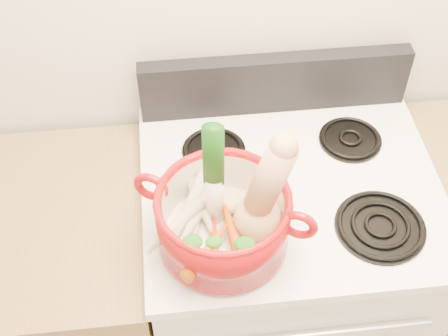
{
  "coord_description": "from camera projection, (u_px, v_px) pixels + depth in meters",
  "views": [
    {
      "loc": [
        -0.29,
        0.38,
        2.19
      ],
      "look_at": [
        -0.2,
        1.22,
        1.24
      ],
      "focal_mm": 50.0,
      "sensor_mm": 36.0,
      "label": 1
    }
  ],
  "objects": [
    {
      "name": "parsnip_3",
      "position": [
        175.0,
        225.0,
        1.42
      ],
      "size": [
        0.16,
        0.15,
        0.05
      ],
      "primitive_type": "cone",
      "rotation": [
        1.66,
        0.0,
        -0.84
      ],
      "color": "beige",
      "rests_on": "dutch_oven"
    },
    {
      "name": "leek",
      "position": [
        214.0,
        174.0,
        1.38
      ],
      "size": [
        0.06,
        0.06,
        0.31
      ],
      "primitive_type": "cylinder",
      "rotation": [
        -0.01,
        0.0,
        -0.21
      ],
      "color": "white",
      "rests_on": "dutch_oven"
    },
    {
      "name": "burner_front_left",
      "position": [
        226.0,
        240.0,
        1.5
      ],
      "size": [
        0.22,
        0.22,
        0.02
      ],
      "primitive_type": "cylinder",
      "color": "black",
      "rests_on": "cooktop"
    },
    {
      "name": "burner_front_right",
      "position": [
        380.0,
        226.0,
        1.52
      ],
      "size": [
        0.22,
        0.22,
        0.02
      ],
      "primitive_type": "cylinder",
      "color": "black",
      "rests_on": "cooktop"
    },
    {
      "name": "burner_back_right",
      "position": [
        350.0,
        138.0,
        1.72
      ],
      "size": [
        0.17,
        0.17,
        0.02
      ],
      "primitive_type": "cylinder",
      "color": "black",
      "rests_on": "cooktop"
    },
    {
      "name": "cooktop",
      "position": [
        291.0,
        189.0,
        1.63
      ],
      "size": [
        0.78,
        0.67,
        0.03
      ],
      "primitive_type": "cube",
      "color": "white",
      "rests_on": "stove_body"
    },
    {
      "name": "dutch_oven",
      "position": [
        223.0,
        219.0,
        1.43
      ],
      "size": [
        0.41,
        0.41,
        0.15
      ],
      "primitive_type": "cylinder",
      "rotation": [
        0.0,
        0.0,
        -0.43
      ],
      "color": "#960A0C",
      "rests_on": "burner_front_left"
    },
    {
      "name": "ginger",
      "position": [
        227.0,
        204.0,
        1.49
      ],
      "size": [
        0.1,
        0.08,
        0.05
      ],
      "primitive_type": "ellipsoid",
      "rotation": [
        0.0,
        0.0,
        0.17
      ],
      "color": "tan",
      "rests_on": "dutch_oven"
    },
    {
      "name": "carrot_2",
      "position": [
        232.0,
        233.0,
        1.42
      ],
      "size": [
        0.06,
        0.2,
        0.05
      ],
      "primitive_type": "cone",
      "rotation": [
        1.66,
        0.0,
        0.14
      ],
      "color": "#CA520A",
      "rests_on": "dutch_oven"
    },
    {
      "name": "burner_back_left",
      "position": [
        214.0,
        150.0,
        1.69
      ],
      "size": [
        0.17,
        0.17,
        0.02
      ],
      "primitive_type": "cylinder",
      "color": "black",
      "rests_on": "cooktop"
    },
    {
      "name": "stove_body",
      "position": [
        279.0,
        283.0,
        1.99
      ],
      "size": [
        0.76,
        0.65,
        0.92
      ],
      "primitive_type": "cube",
      "color": "white",
      "rests_on": "floor"
    },
    {
      "name": "parsnip_1",
      "position": [
        189.0,
        227.0,
        1.44
      ],
      "size": [
        0.13,
        0.19,
        0.06
      ],
      "primitive_type": "cone",
      "rotation": [
        1.66,
        0.0,
        -0.53
      ],
      "color": "beige",
      "rests_on": "dutch_oven"
    },
    {
      "name": "carrot_0",
      "position": [
        214.0,
        242.0,
        1.42
      ],
      "size": [
        0.04,
        0.14,
        0.04
      ],
      "primitive_type": "cone",
      "rotation": [
        1.66,
        0.0,
        -0.09
      ],
      "color": "red",
      "rests_on": "dutch_oven"
    },
    {
      "name": "carrot_1",
      "position": [
        207.0,
        252.0,
        1.39
      ],
      "size": [
        0.13,
        0.15,
        0.05
      ],
      "primitive_type": "cone",
      "rotation": [
        1.66,
        0.0,
        -0.7
      ],
      "color": "#C8600A",
      "rests_on": "dutch_oven"
    },
    {
      "name": "oven_handle",
      "position": [
        311.0,
        335.0,
        1.53
      ],
      "size": [
        0.6,
        0.02,
        0.02
      ],
      "primitive_type": "cylinder",
      "rotation": [
        0.0,
        1.57,
        0.0
      ],
      "color": "silver",
      "rests_on": "stove_body"
    },
    {
      "name": "control_backsplash",
      "position": [
        275.0,
        83.0,
        1.75
      ],
      "size": [
        0.76,
        0.05,
        0.18
      ],
      "primitive_type": "cube",
      "color": "black",
      "rests_on": "cooktop"
    },
    {
      "name": "parsnip_0",
      "position": [
        196.0,
        214.0,
        1.47
      ],
      "size": [
        0.07,
        0.21,
        0.06
      ],
      "primitive_type": "cone",
      "rotation": [
        1.66,
        0.0,
        -0.14
      ],
      "color": "beige",
      "rests_on": "dutch_oven"
    },
    {
      "name": "parsnip_4",
      "position": [
        189.0,
        208.0,
        1.45
      ],
      "size": [
        0.13,
        0.2,
        0.06
      ],
      "primitive_type": "cone",
      "rotation": [
        1.66,
        0.0,
        -0.48
      ],
      "color": "beige",
      "rests_on": "dutch_oven"
    },
    {
      "name": "pot_handle_right",
      "position": [
        299.0,
        225.0,
        1.36
      ],
      "size": [
        0.09,
        0.05,
        0.09
      ],
      "primitive_type": "torus",
      "rotation": [
        1.57,
        0.0,
        -0.43
      ],
      "color": "#960A0C",
      "rests_on": "dutch_oven"
    },
    {
      "name": "pot_handle_left",
      "position": [
        151.0,
        187.0,
        1.43
      ],
      "size": [
        0.09,
        0.05,
        0.09
      ],
      "primitive_type": "torus",
      "rotation": [
        1.57,
        0.0,
        -0.43
      ],
      "color": "#960A0C",
      "rests_on": "dutch_oven"
    },
    {
      "name": "squash",
      "position": [
        261.0,
        193.0,
        1.36
      ],
      "size": [
        0.2,
        0.14,
        0.31
      ],
      "primitive_type": null,
      "rotation": [
        0.0,
        0.24,
        -0.13
      ],
      "color": "tan",
      "rests_on": "dutch_oven"
    },
    {
      "name": "parsnip_2",
      "position": [
        201.0,
        202.0,
        1.47
      ],
      "size": [
        0.09,
        0.21,
        0.06
      ],
      "primitive_type": "cone",
      "rotation": [
        1.66,
        0.0,
        0.23
      ],
      "color": "beige",
      "rests_on": "dutch_oven"
    }
  ]
}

